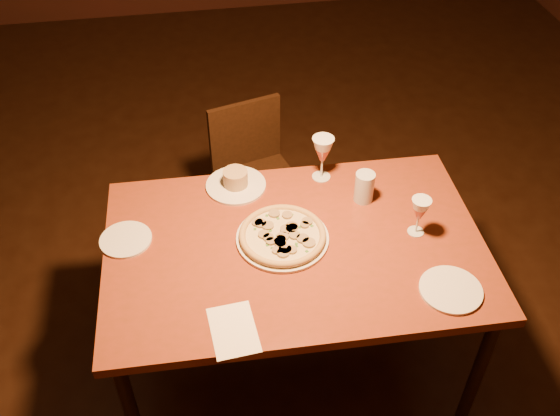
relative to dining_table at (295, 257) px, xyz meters
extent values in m
plane|color=black|center=(-0.11, 0.21, -0.69)|extent=(7.00, 7.00, 0.00)
cube|color=maroon|center=(0.00, 0.00, 0.05)|extent=(1.43, 0.94, 0.04)
cylinder|color=black|center=(-0.63, 0.41, -0.33)|extent=(0.05, 0.05, 0.71)
cylinder|color=black|center=(0.63, -0.41, -0.33)|extent=(0.05, 0.05, 0.71)
cylinder|color=black|center=(0.65, 0.37, -0.33)|extent=(0.05, 0.05, 0.71)
cube|color=black|center=(-0.03, 0.79, -0.29)|extent=(0.46, 0.46, 0.04)
cube|color=black|center=(-0.07, 0.95, -0.09)|extent=(0.37, 0.12, 0.36)
cylinder|color=black|center=(-0.13, 0.60, -0.50)|extent=(0.03, 0.03, 0.38)
cylinder|color=black|center=(-0.21, 0.89, -0.50)|extent=(0.03, 0.03, 0.38)
cylinder|color=black|center=(0.16, 0.68, -0.50)|extent=(0.03, 0.03, 0.38)
cylinder|color=black|center=(0.08, 0.97, -0.50)|extent=(0.03, 0.03, 0.38)
cylinder|color=silver|center=(-0.04, 0.03, 0.07)|extent=(0.35, 0.35, 0.01)
cylinder|color=beige|center=(-0.04, 0.03, 0.09)|extent=(0.32, 0.32, 0.01)
torus|color=tan|center=(-0.04, 0.03, 0.09)|extent=(0.33, 0.33, 0.03)
cylinder|color=silver|center=(-0.18, 0.37, 0.07)|extent=(0.25, 0.25, 0.01)
cylinder|color=tan|center=(-0.18, 0.37, 0.11)|extent=(0.10, 0.10, 0.07)
cylinder|color=#B6BEC7|center=(0.32, 0.20, 0.13)|extent=(0.08, 0.08, 0.13)
cylinder|color=silver|center=(-0.62, 0.13, 0.07)|extent=(0.19, 0.19, 0.01)
cylinder|color=silver|center=(0.49, -0.31, 0.07)|extent=(0.22, 0.22, 0.01)
cube|color=white|center=(-0.27, -0.35, 0.07)|extent=(0.16, 0.23, 0.00)
camera|label=1|loc=(-0.33, -1.59, 1.73)|focal=40.00mm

